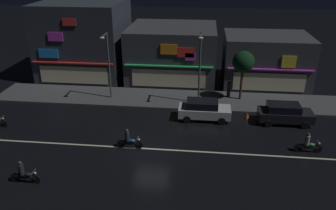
{
  "coord_description": "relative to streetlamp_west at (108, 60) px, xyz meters",
  "views": [
    {
      "loc": [
        3.4,
        -20.24,
        12.68
      ],
      "look_at": [
        0.73,
        4.23,
        1.59
      ],
      "focal_mm": 35.83,
      "sensor_mm": 36.0,
      "label": 1
    }
  ],
  "objects": [
    {
      "name": "parked_car_trailing",
      "position": [
        15.42,
        -3.18,
        -3.01
      ],
      "size": [
        4.3,
        1.98,
        1.67
      ],
      "color": "black",
      "rests_on": "ground"
    },
    {
      "name": "storefront_left_block",
      "position": [
        15.09,
        6.17,
        -1.29
      ],
      "size": [
        8.61,
        6.64,
        5.19
      ],
      "color": "#383A3F",
      "rests_on": "ground"
    },
    {
      "name": "traffic_cone",
      "position": [
        12.53,
        -2.74,
        -3.61
      ],
      "size": [
        0.36,
        0.36,
        0.55
      ],
      "primitive_type": "cone",
      "color": "orange",
      "rests_on": "ground"
    },
    {
      "name": "lane_divider_stripe",
      "position": [
        5.24,
        -8.39,
        -3.88
      ],
      "size": [
        31.21,
        0.16,
        0.01
      ],
      "primitive_type": "cube",
      "color": "beige",
      "rests_on": "ground"
    },
    {
      "name": "motorcycle_opposite_lane",
      "position": [
        -1.8,
        -13.03,
        -3.25
      ],
      "size": [
        1.9,
        0.6,
        1.52
      ],
      "rotation": [
        0.0,
        0.0,
        3.13
      ],
      "color": "black",
      "rests_on": "ground"
    },
    {
      "name": "streetlamp_west",
      "position": [
        0.0,
        0.0,
        0.0
      ],
      "size": [
        0.44,
        1.64,
        6.24
      ],
      "color": "#47494C",
      "rests_on": "sidewalk_far"
    },
    {
      "name": "ground_plane",
      "position": [
        5.24,
        -8.39,
        -3.88
      ],
      "size": [
        140.0,
        140.0,
        0.0
      ],
      "primitive_type": "plane",
      "color": "black"
    },
    {
      "name": "sidewalk_far",
      "position": [
        5.24,
        0.66,
        -3.81
      ],
      "size": [
        32.86,
        4.54,
        0.14
      ],
      "primitive_type": "cube",
      "color": "#424447",
      "rests_on": "ground"
    },
    {
      "name": "motorcycle_trailing_far",
      "position": [
        3.62,
        -8.43,
        -3.25
      ],
      "size": [
        1.9,
        0.6,
        1.52
      ],
      "rotation": [
        0.0,
        0.0,
        3.0
      ],
      "color": "black",
      "rests_on": "ground"
    },
    {
      "name": "parked_car_near_kerb",
      "position": [
        8.87,
        -3.18,
        -3.01
      ],
      "size": [
        4.3,
        1.98,
        1.67
      ],
      "color": "silver",
      "rests_on": "ground"
    },
    {
      "name": "motorcycle_following",
      "position": [
        16.13,
        -7.62,
        -3.25
      ],
      "size": [
        1.9,
        0.6,
        1.52
      ],
      "rotation": [
        0.0,
        0.0,
        -0.09
      ],
      "color": "black",
      "rests_on": "ground"
    },
    {
      "name": "street_tree",
      "position": [
        12.26,
        1.19,
        -0.14
      ],
      "size": [
        2.0,
        2.0,
        4.65
      ],
      "color": "#473323",
      "rests_on": "sidewalk_far"
    },
    {
      "name": "storefront_center_block",
      "position": [
        -4.62,
        7.2,
        0.17
      ],
      "size": [
        8.91,
        8.69,
        8.11
      ],
      "color": "#2D333D",
      "rests_on": "ground"
    },
    {
      "name": "streetlamp_mid",
      "position": [
        8.35,
        -0.35,
        0.15
      ],
      "size": [
        0.44,
        1.64,
        6.52
      ],
      "color": "#47494C",
      "rests_on": "sidewalk_far"
    },
    {
      "name": "storefront_right_block",
      "position": [
        5.24,
        7.15,
        -1.04
      ],
      "size": [
        9.27,
        8.61,
        5.68
      ],
      "color": "#383A3F",
      "rests_on": "ground"
    },
    {
      "name": "pedestrian_on_sidewalk",
      "position": [
        11.18,
        1.58,
        -2.92
      ],
      "size": [
        0.35,
        0.35,
        1.76
      ],
      "rotation": [
        0.0,
        0.0,
        2.82
      ],
      "color": "#232328",
      "rests_on": "sidewalk_far"
    }
  ]
}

